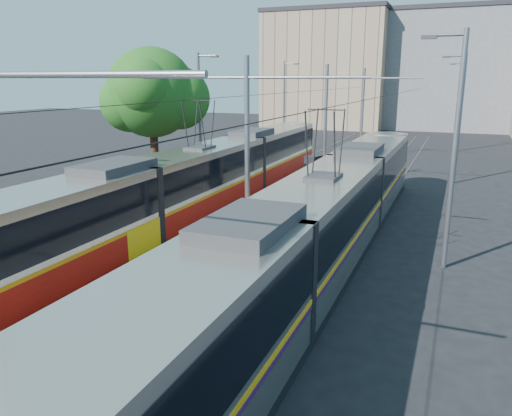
% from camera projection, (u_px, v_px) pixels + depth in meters
% --- Properties ---
extents(ground, '(160.00, 160.00, 0.00)m').
position_uv_depth(ground, '(128.00, 331.00, 13.15)').
color(ground, black).
rests_on(ground, ground).
extents(platform, '(4.00, 50.00, 0.30)m').
position_uv_depth(platform, '(310.00, 193.00, 28.35)').
color(platform, gray).
rests_on(platform, ground).
extents(tactile_strip_left, '(0.70, 50.00, 0.01)m').
position_uv_depth(tactile_strip_left, '(286.00, 188.00, 28.84)').
color(tactile_strip_left, gray).
rests_on(tactile_strip_left, platform).
extents(tactile_strip_right, '(0.70, 50.00, 0.01)m').
position_uv_depth(tactile_strip_right, '(335.00, 193.00, 27.78)').
color(tactile_strip_right, gray).
rests_on(tactile_strip_right, platform).
extents(rails, '(8.71, 70.00, 0.03)m').
position_uv_depth(rails, '(310.00, 196.00, 28.38)').
color(rails, gray).
rests_on(rails, ground).
extents(tram_left, '(2.43, 31.63, 5.50)m').
position_uv_depth(tram_left, '(201.00, 182.00, 23.69)').
color(tram_left, black).
rests_on(tram_left, ground).
extents(tram_right, '(2.43, 31.17, 5.50)m').
position_uv_depth(tram_right, '(322.00, 220.00, 16.69)').
color(tram_right, black).
rests_on(tram_right, ground).
extents(catenary, '(9.20, 70.00, 7.00)m').
position_uv_depth(catenary, '(296.00, 119.00, 24.70)').
color(catenary, slate).
rests_on(catenary, platform).
extents(street_lamps, '(15.18, 38.22, 8.00)m').
position_uv_depth(street_lamps, '(330.00, 117.00, 30.92)').
color(street_lamps, slate).
rests_on(street_lamps, ground).
extents(shelter, '(0.86, 1.12, 2.19)m').
position_uv_depth(shelter, '(313.00, 175.00, 26.71)').
color(shelter, black).
rests_on(shelter, platform).
extents(tree, '(5.68, 5.25, 8.26)m').
position_uv_depth(tree, '(159.00, 94.00, 28.89)').
color(tree, '#382314').
rests_on(tree, ground).
extents(building_left, '(16.32, 12.24, 15.35)m').
position_uv_depth(building_left, '(329.00, 70.00, 68.66)').
color(building_left, '#9B8669').
rests_on(building_left, ground).
extents(building_centre, '(18.36, 14.28, 15.17)m').
position_uv_depth(building_centre, '(454.00, 70.00, 66.41)').
color(building_centre, gray).
rests_on(building_centre, ground).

